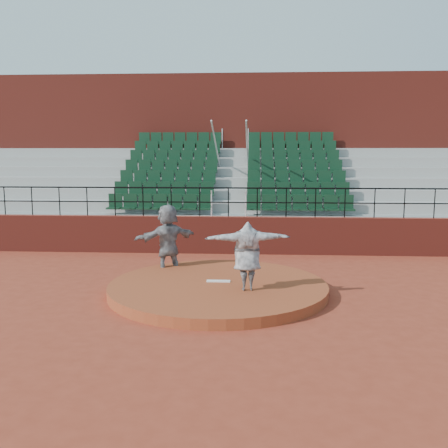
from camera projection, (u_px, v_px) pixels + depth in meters
The scene contains 9 objects.
ground at pixel (218, 293), 12.62m from camera, with size 90.00×90.00×0.00m, color maroon.
pitchers_mound at pixel (218, 288), 12.60m from camera, with size 5.50×5.50×0.25m, color #933F21.
pitching_rubber at pixel (218, 281), 12.73m from camera, with size 0.60×0.15×0.03m, color white.
boundary_wall at pixel (228, 235), 17.46m from camera, with size 24.00×0.30×1.30m, color maroon.
wall_railing at pixel (228, 196), 17.26m from camera, with size 24.04×0.05×1.03m.
seating_deck at pixel (233, 202), 20.95m from camera, with size 24.00×5.97×4.63m.
press_box_facade at pixel (236, 152), 24.56m from camera, with size 24.00×3.00×7.10m, color maroon.
pitcher at pixel (247, 256), 11.87m from camera, with size 2.03×0.55×1.65m, color black.
fielder at pixel (168, 240), 14.38m from camera, with size 1.91×0.61×2.05m, color black.
Camera 1 is at (0.89, -12.20, 3.53)m, focal length 40.00 mm.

